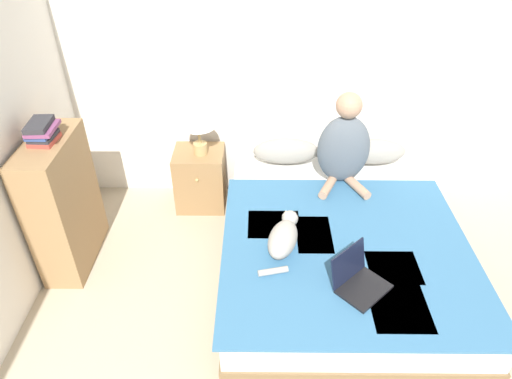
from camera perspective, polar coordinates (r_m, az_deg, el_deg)
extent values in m
cube|color=white|center=(3.83, 7.57, 16.08)|extent=(5.10, 0.05, 2.55)
cube|color=brown|center=(3.55, 10.22, -8.63)|extent=(1.65, 2.04, 0.18)
cube|color=silver|center=(3.42, 10.56, -6.30)|extent=(1.63, 2.00, 0.20)
cube|color=teal|center=(3.20, 11.29, -7.23)|extent=(1.70, 1.63, 0.02)
cube|color=#5B9384|center=(3.32, 2.23, -4.41)|extent=(0.37, 0.31, 0.01)
cube|color=#5B9384|center=(3.13, 16.80, -9.37)|extent=(0.33, 0.30, 0.01)
cube|color=#5B9384|center=(3.26, 7.25, -5.62)|extent=(0.25, 0.40, 0.01)
cube|color=#5B9384|center=(2.91, 17.43, -13.81)|extent=(0.34, 0.40, 0.01)
ellipsoid|color=gray|center=(3.95, 3.78, 4.81)|extent=(0.57, 0.21, 0.22)
ellipsoid|color=gray|center=(4.06, 14.34, 4.62)|extent=(0.57, 0.21, 0.22)
ellipsoid|color=slate|center=(3.68, 10.87, 4.94)|extent=(0.41, 0.23, 0.58)
sphere|color=tan|center=(3.51, 11.56, 10.27)|extent=(0.20, 0.20, 0.20)
cylinder|color=tan|center=(3.68, 9.02, 0.41)|extent=(0.19, 0.29, 0.07)
cylinder|color=tan|center=(3.72, 12.49, 0.39)|extent=(0.19, 0.29, 0.07)
ellipsoid|color=#A8A399|center=(3.06, 3.37, -6.22)|extent=(0.28, 0.39, 0.18)
sphere|color=#A8A399|center=(3.19, 4.27, -3.63)|extent=(0.11, 0.11, 0.11)
cone|color=#A8A399|center=(3.17, 3.76, -2.93)|extent=(0.05, 0.05, 0.05)
cone|color=#A8A399|center=(3.16, 4.86, -3.13)|extent=(0.05, 0.05, 0.05)
cylinder|color=#A8A399|center=(2.94, 2.14, -10.17)|extent=(0.20, 0.08, 0.04)
cube|color=black|center=(2.93, 13.32, -12.02)|extent=(0.38, 0.37, 0.02)
cube|color=black|center=(2.89, 11.49, -9.07)|extent=(0.26, 0.25, 0.22)
cube|color=#937047|center=(4.06, -6.96, 1.36)|extent=(0.43, 0.37, 0.54)
sphere|color=tan|center=(3.83, -7.40, 1.18)|extent=(0.03, 0.03, 0.03)
cylinder|color=tan|center=(3.87, -6.96, 5.13)|extent=(0.12, 0.12, 0.10)
cylinder|color=tan|center=(3.81, -7.10, 6.78)|extent=(0.02, 0.02, 0.15)
cone|color=white|center=(3.73, -7.29, 9.11)|extent=(0.27, 0.27, 0.19)
cube|color=#99754C|center=(3.61, -22.92, -1.66)|extent=(0.28, 0.70, 1.04)
cube|color=#B24238|center=(3.33, -24.94, 5.64)|extent=(0.17, 0.20, 0.03)
cube|color=#2D2D33|center=(3.32, -25.06, 6.08)|extent=(0.15, 0.19, 0.03)
cube|color=#334C8E|center=(3.32, -25.33, 6.45)|extent=(0.14, 0.20, 0.03)
cube|color=#844270|center=(3.30, -25.15, 6.91)|extent=(0.17, 0.24, 0.03)
cube|color=#2D2D33|center=(3.30, -25.51, 7.36)|extent=(0.15, 0.24, 0.04)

